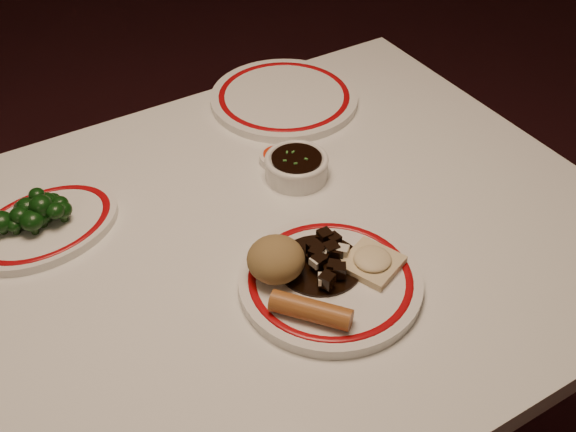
# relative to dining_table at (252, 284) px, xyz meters

# --- Properties ---
(dining_table) EXTENTS (1.20, 0.90, 0.75)m
(dining_table) POSITION_rel_dining_table_xyz_m (0.00, 0.00, 0.00)
(dining_table) COLOR white
(dining_table) RESTS_ON ground
(main_plate) EXTENTS (0.32, 0.32, 0.02)m
(main_plate) POSITION_rel_dining_table_xyz_m (0.06, -0.14, 0.10)
(main_plate) COLOR white
(main_plate) RESTS_ON dining_table
(rice_mound) EXTENTS (0.09, 0.09, 0.06)m
(rice_mound) POSITION_rel_dining_table_xyz_m (-0.01, -0.09, 0.14)
(rice_mound) COLOR olive
(rice_mound) RESTS_ON main_plate
(spring_roll) EXTENTS (0.10, 0.11, 0.03)m
(spring_roll) POSITION_rel_dining_table_xyz_m (-0.01, -0.19, 0.13)
(spring_roll) COLOR #A35E28
(spring_roll) RESTS_ON main_plate
(fried_wonton) EXTENTS (0.10, 0.10, 0.02)m
(fried_wonton) POSITION_rel_dining_table_xyz_m (0.12, -0.15, 0.12)
(fried_wonton) COLOR beige
(fried_wonton) RESTS_ON main_plate
(stirfry_heap) EXTENTS (0.13, 0.13, 0.03)m
(stirfry_heap) POSITION_rel_dining_table_xyz_m (0.06, -0.11, 0.12)
(stirfry_heap) COLOR black
(stirfry_heap) RESTS_ON main_plate
(broccoli_plate) EXTENTS (0.28, 0.25, 0.02)m
(broccoli_plate) POSITION_rel_dining_table_xyz_m (-0.27, 0.20, 0.10)
(broccoli_plate) COLOR white
(broccoli_plate) RESTS_ON dining_table
(broccoli_pile) EXTENTS (0.13, 0.08, 0.05)m
(broccoli_pile) POSITION_rel_dining_table_xyz_m (-0.28, 0.21, 0.13)
(broccoli_pile) COLOR #23471C
(broccoli_pile) RESTS_ON broccoli_plate
(soy_bowl) EXTENTS (0.11, 0.11, 0.04)m
(soy_bowl) POSITION_rel_dining_table_xyz_m (0.15, 0.11, 0.11)
(soy_bowl) COLOR white
(soy_bowl) RESTS_ON dining_table
(sweet_sour_dish) EXTENTS (0.06, 0.06, 0.02)m
(sweet_sour_dish) POSITION_rel_dining_table_xyz_m (0.15, 0.16, 0.10)
(sweet_sour_dish) COLOR white
(sweet_sour_dish) RESTS_ON dining_table
(mustard_dish) EXTENTS (0.06, 0.06, 0.02)m
(mustard_dish) POSITION_rel_dining_table_xyz_m (0.14, 0.12, 0.10)
(mustard_dish) COLOR white
(mustard_dish) RESTS_ON dining_table
(far_plate) EXTENTS (0.33, 0.33, 0.02)m
(far_plate) POSITION_rel_dining_table_xyz_m (0.26, 0.33, 0.10)
(far_plate) COLOR white
(far_plate) RESTS_ON dining_table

